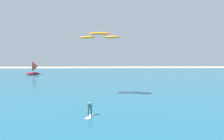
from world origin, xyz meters
TOP-DOWN VIEW (x-y plane):
  - ocean at (0.00, 50.89)m, footprint 160.00×90.00m
  - kitesurfer at (-3.80, 19.25)m, footprint 0.93×2.02m
  - kite at (-2.90, 28.19)m, footprint 6.74×3.35m
  - sailboat_far_left at (-25.92, 66.54)m, footprint 4.75×4.23m

SIDE VIEW (x-z plane):
  - ocean at x=0.00m, z-range 0.00..0.10m
  - kitesurfer at x=-3.80m, z-range -0.13..1.54m
  - sailboat_far_left at x=-25.92m, z-range -0.12..5.21m
  - kite at x=-2.90m, z-range 9.60..10.58m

